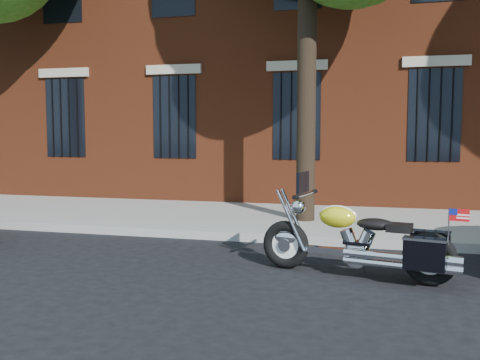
# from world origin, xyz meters

# --- Properties ---
(ground) EXTENTS (120.00, 120.00, 0.00)m
(ground) POSITION_xyz_m (0.00, 0.00, 0.00)
(ground) COLOR black
(ground) RESTS_ON ground
(curb) EXTENTS (40.00, 0.16, 0.15)m
(curb) POSITION_xyz_m (0.00, 1.38, 0.07)
(curb) COLOR gray
(curb) RESTS_ON ground
(sidewalk) EXTENTS (40.00, 3.60, 0.15)m
(sidewalk) POSITION_xyz_m (0.00, 3.26, 0.07)
(sidewalk) COLOR gray
(sidewalk) RESTS_ON ground
(motorcycle) EXTENTS (2.49, 1.08, 1.31)m
(motorcycle) POSITION_xyz_m (1.68, -0.49, 0.44)
(motorcycle) COLOR black
(motorcycle) RESTS_ON ground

